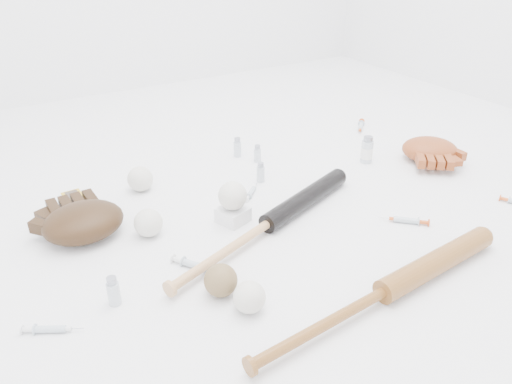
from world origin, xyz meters
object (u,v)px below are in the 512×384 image
bat_wood (385,291)px  pedestal (233,215)px  bat_dark (268,223)px  glove_dark (83,221)px

bat_wood → pedestal: bat_wood is taller
bat_dark → glove_dark: 0.52m
bat_wood → pedestal: size_ratio=10.34×
pedestal → bat_dark: bearing=-61.0°
bat_wood → glove_dark: 0.83m
bat_dark → glove_dark: (-0.46, 0.25, 0.02)m
pedestal → bat_wood: bearing=-75.4°
bat_dark → pedestal: 0.12m
bat_wood → glove_dark: size_ratio=3.07×
glove_dark → pedestal: glove_dark is taller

